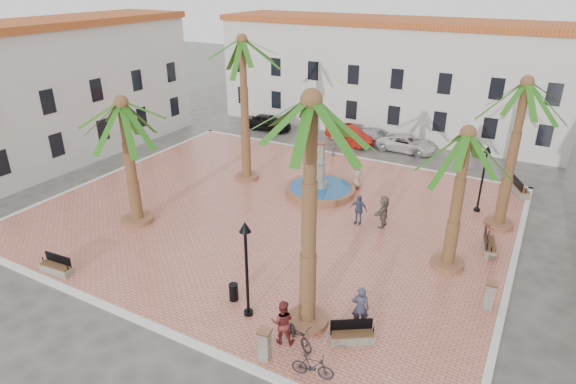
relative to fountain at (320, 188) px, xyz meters
The scene contains 36 objects.
ground 3.93m from the fountain, 109.61° to the right, with size 120.00×120.00×0.00m, color #56544F.
plaza 3.92m from the fountain, 109.61° to the right, with size 26.00×22.00×0.15m, color #CD745E.
kerb_n 7.45m from the fountain, 100.14° to the left, with size 26.30×0.30×0.16m, color silver.
kerb_s 14.74m from the fountain, 95.10° to the right, with size 26.30×0.30×0.16m, color silver.
kerb_e 12.26m from the fountain, 17.46° to the right, with size 0.30×22.30×0.16m, color silver.
kerb_w 14.78m from the fountain, 165.59° to the right, with size 0.30×22.30×0.16m, color silver.
building_north 16.93m from the fountain, 94.59° to the left, with size 30.40×7.40×9.50m.
building_west 21.13m from the fountain, 169.74° to the right, with size 6.40×24.40×10.00m.
fountain is the anchor object (origin of this frame).
palm_nw 9.56m from the fountain, behind, with size 5.16×5.16×9.47m.
palm_sw 12.50m from the fountain, 130.89° to the right, with size 5.66×5.66×7.16m.
palm_s 14.78m from the fountain, 66.95° to the right, with size 5.51×5.51×9.39m.
palm_e 11.45m from the fountain, 27.47° to the right, with size 5.06×5.06×6.95m.
palm_ne 12.53m from the fountain, ahead, with size 4.96×4.96×8.25m.
bench_s 15.65m from the fountain, 116.09° to the right, with size 1.69×0.64×0.87m.
bench_se 13.63m from the fountain, 59.55° to the right, with size 1.72×1.37×0.90m.
bench_e 10.68m from the fountain, 12.20° to the right, with size 0.90×1.86×0.94m.
bench_ne 12.59m from the fountain, 28.44° to the left, with size 1.35×2.03×1.03m.
lamppost_s 12.81m from the fountain, 78.05° to the right, with size 0.47×0.47×4.28m.
lamppost_e 9.73m from the fountain, 13.30° to the left, with size 0.44×0.44×4.03m.
bollard_se 14.78m from the fountain, 72.29° to the right, with size 0.52×0.52×1.29m.
bollard_n 5.72m from the fountain, 114.65° to the left, with size 0.57×0.57×1.43m.
bollard_e 13.20m from the fountain, 32.78° to the right, with size 0.49×0.49×1.28m.
litter_bin 11.86m from the fountain, 82.64° to the right, with size 0.40×0.40×0.78m, color black.
cyclist_a 12.83m from the fountain, 57.69° to the right, with size 0.68×0.45×1.87m, color #32334A.
bicycle_a 13.81m from the fountain, 68.25° to the right, with size 0.63×1.82×0.96m, color black.
cyclist_b 13.80m from the fountain, 70.45° to the right, with size 0.88×0.69×1.82m, color maroon.
bicycle_b 15.40m from the fountain, 65.55° to the right, with size 0.43×1.51×0.91m, color black.
pedestrian_fountain_a 2.59m from the fountain, 47.01° to the left, with size 0.86×0.56×1.77m, color gray.
pedestrian_fountain_b 4.51m from the fountain, 36.71° to the right, with size 1.00×0.41×1.70m, color #3C4963.
pedestrian_north 7.05m from the fountain, 107.05° to the left, with size 1.05×0.60×1.63m, color #56555B.
pedestrian_east 5.48m from the fountain, 25.58° to the right, with size 1.68×0.54×1.82m, color #655950.
car_black 14.57m from the fountain, 134.17° to the left, with size 1.69×4.21×1.43m, color black.
car_red 10.81m from the fountain, 102.85° to the left, with size 1.53×4.38×1.44m, color #A61B0F.
car_silver 11.27m from the fountain, 91.40° to the left, with size 1.74×4.29×1.25m, color #B0AEB7.
car_white 11.12m from the fountain, 77.58° to the left, with size 2.12×4.59×1.28m, color silver.
Camera 1 is at (13.00, -21.70, 12.84)m, focal length 30.00 mm.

